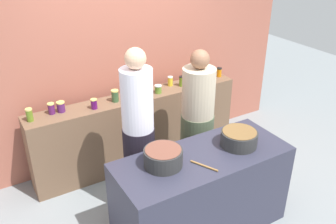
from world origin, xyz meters
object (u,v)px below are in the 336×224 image
object	(u,v)px
preserve_jar_0	(29,115)
cooking_pot_left	(163,157)
preserve_jar_1	(51,108)
preserve_jar_6	(146,91)
preserve_jar_2	(61,107)
preserve_jar_3	(94,104)
wooden_spoon	(204,166)
preserve_jar_5	(128,95)
preserve_jar_13	(219,72)
cooking_pot_center	(239,138)
preserve_jar_8	(170,81)
preserve_jar_10	(199,79)
preserve_jar_9	(182,81)
cook_in_cap	(197,127)
preserve_jar_11	(205,78)
cook_with_tongs	(139,143)
preserve_jar_12	(211,76)
preserve_jar_7	(158,89)
preserve_jar_4	(115,96)

from	to	relation	value
preserve_jar_0	cooking_pot_left	distance (m)	1.59
preserve_jar_1	preserve_jar_6	world-z (taller)	preserve_jar_1
preserve_jar_2	preserve_jar_6	xyz separation A→B (m)	(1.02, -0.10, -0.00)
preserve_jar_3	preserve_jar_2	bearing A→B (deg)	161.55
wooden_spoon	preserve_jar_5	bearing A→B (deg)	91.10
preserve_jar_13	cooking_pot_center	distance (m)	1.66
preserve_jar_0	cooking_pot_center	bearing A→B (deg)	-40.71
preserve_jar_2	preserve_jar_8	world-z (taller)	preserve_jar_8
preserve_jar_10	preserve_jar_9	bearing A→B (deg)	168.90
preserve_jar_5	cook_in_cap	bearing A→B (deg)	-53.38
preserve_jar_6	preserve_jar_11	size ratio (longest dim) A/B	1.07
preserve_jar_13	cook_with_tongs	distance (m)	1.87
preserve_jar_1	preserve_jar_6	bearing A→B (deg)	-5.20
preserve_jar_6	cooking_pot_left	bearing A→B (deg)	-111.39
preserve_jar_6	preserve_jar_12	distance (m)	0.97
preserve_jar_7	cooking_pot_center	size ratio (longest dim) A/B	0.29
preserve_jar_4	preserve_jar_7	xyz separation A→B (m)	(0.55, -0.04, -0.02)
preserve_jar_6	cooking_pot_left	size ratio (longest dim) A/B	0.34
cooking_pot_left	cook_with_tongs	xyz separation A→B (m)	(-0.00, 0.49, -0.11)
preserve_jar_1	preserve_jar_8	xyz separation A→B (m)	(1.53, 0.01, -0.00)
preserve_jar_7	preserve_jar_6	bearing A→B (deg)	178.29
preserve_jar_10	preserve_jar_12	bearing A→B (deg)	3.74
preserve_jar_0	preserve_jar_11	world-z (taller)	preserve_jar_0
preserve_jar_0	preserve_jar_5	size ratio (longest dim) A/B	1.36
preserve_jar_11	preserve_jar_6	bearing A→B (deg)	178.87
preserve_jar_4	wooden_spoon	bearing A→B (deg)	-83.02
preserve_jar_3	wooden_spoon	world-z (taller)	preserve_jar_3
preserve_jar_0	preserve_jar_11	bearing A→B (deg)	-1.73
preserve_jar_13	cook_with_tongs	xyz separation A→B (m)	(-1.65, -0.85, -0.16)
preserve_jar_6	preserve_jar_11	bearing A→B (deg)	-1.13
preserve_jar_4	cooking_pot_center	distance (m)	1.57
preserve_jar_7	preserve_jar_1	bearing A→B (deg)	175.24
preserve_jar_4	wooden_spoon	world-z (taller)	preserve_jar_4
preserve_jar_10	preserve_jar_11	distance (m)	0.10
preserve_jar_5	preserve_jar_12	xyz separation A→B (m)	(1.21, -0.02, 0.00)
preserve_jar_0	preserve_jar_3	size ratio (longest dim) A/B	1.22
preserve_jar_6	preserve_jar_8	size ratio (longest dim) A/B	0.95
preserve_jar_1	cooking_pot_left	bearing A→B (deg)	-66.18
preserve_jar_8	preserve_jar_9	world-z (taller)	preserve_jar_9
preserve_jar_8	preserve_jar_10	size ratio (longest dim) A/B	0.99
preserve_jar_8	preserve_jar_13	size ratio (longest dim) A/B	0.98
preserve_jar_7	preserve_jar_12	xyz separation A→B (m)	(0.81, 0.00, 0.00)
wooden_spoon	preserve_jar_2	bearing A→B (deg)	116.99
preserve_jar_7	wooden_spoon	distance (m)	1.54
preserve_jar_4	cooking_pot_left	bearing A→B (deg)	-94.86
preserve_jar_2	preserve_jar_9	world-z (taller)	preserve_jar_9
preserve_jar_2	cook_with_tongs	world-z (taller)	cook_with_tongs
preserve_jar_4	preserve_jar_12	bearing A→B (deg)	-1.68
preserve_jar_13	preserve_jar_7	bearing A→B (deg)	-176.87
preserve_jar_3	preserve_jar_7	bearing A→B (deg)	0.85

